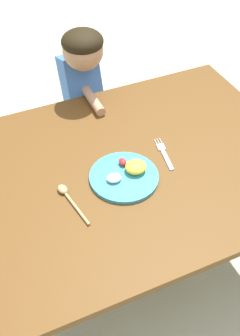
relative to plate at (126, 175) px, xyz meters
The scene contains 6 objects.
ground_plane 0.69m from the plate, 56.71° to the left, with size 8.00×8.00×0.00m, color beige.
dining_table 0.12m from the plate, 56.71° to the left, with size 1.35×0.99×0.67m.
plate is the anchor object (origin of this frame).
fork 0.19m from the plate, 14.67° to the left, with size 0.05×0.18×0.01m.
spoon 0.23m from the plate, behind, with size 0.06×0.21×0.02m.
person 0.64m from the plate, 84.99° to the left, with size 0.18×0.37×0.98m.
Camera 1 is at (-0.48, -1.00, 1.76)m, focal length 44.07 mm.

